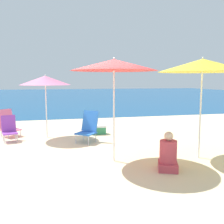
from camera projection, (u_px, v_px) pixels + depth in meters
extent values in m
plane|color=beige|center=(83.00, 159.00, 5.73)|extent=(60.00, 60.00, 0.00)
cube|color=navy|center=(59.00, 95.00, 30.91)|extent=(60.00, 40.00, 0.01)
cylinder|color=white|center=(200.00, 116.00, 5.73)|extent=(0.04, 0.04, 1.99)
cone|color=yellow|center=(203.00, 65.00, 5.58)|extent=(2.00, 2.00, 0.30)
sphere|color=white|center=(203.00, 58.00, 5.56)|extent=(0.04, 0.04, 0.04)
cylinder|color=white|center=(114.00, 117.00, 5.49)|extent=(0.04, 0.04, 2.01)
cone|color=red|center=(114.00, 65.00, 5.34)|extent=(1.89, 1.89, 0.24)
sphere|color=white|center=(114.00, 58.00, 5.33)|extent=(0.04, 0.04, 0.04)
cylinder|color=white|center=(46.00, 111.00, 7.85)|extent=(0.04, 0.04, 1.66)
cone|color=pink|center=(45.00, 80.00, 7.73)|extent=(1.57, 1.57, 0.29)
sphere|color=white|center=(45.00, 75.00, 7.71)|extent=(0.04, 0.04, 0.04)
cylinder|color=silver|center=(76.00, 139.00, 7.15)|extent=(0.02, 0.02, 0.26)
cylinder|color=silver|center=(89.00, 141.00, 6.96)|extent=(0.02, 0.02, 0.26)
cylinder|color=silver|center=(84.00, 136.00, 7.51)|extent=(0.02, 0.02, 0.26)
cylinder|color=silver|center=(96.00, 138.00, 7.33)|extent=(0.02, 0.02, 0.26)
cube|color=blue|center=(86.00, 133.00, 7.22)|extent=(0.69, 0.69, 0.04)
cube|color=blue|center=(90.00, 121.00, 7.39)|extent=(0.51, 0.47, 0.61)
cylinder|color=silver|center=(5.00, 140.00, 7.13)|extent=(0.02, 0.02, 0.24)
cylinder|color=silver|center=(17.00, 138.00, 7.29)|extent=(0.02, 0.02, 0.24)
cylinder|color=silver|center=(3.00, 137.00, 7.45)|extent=(0.02, 0.02, 0.24)
cylinder|color=silver|center=(15.00, 136.00, 7.61)|extent=(0.02, 0.02, 0.24)
cube|color=purple|center=(10.00, 133.00, 7.35)|extent=(0.51, 0.53, 0.04)
cube|color=purple|center=(9.00, 123.00, 7.51)|extent=(0.43, 0.25, 0.48)
cylinder|color=silver|center=(9.00, 135.00, 7.74)|extent=(0.02, 0.02, 0.20)
cylinder|color=silver|center=(21.00, 133.00, 8.07)|extent=(0.02, 0.02, 0.20)
cylinder|color=silver|center=(1.00, 134.00, 7.99)|extent=(0.02, 0.02, 0.20)
cylinder|color=silver|center=(13.00, 132.00, 8.32)|extent=(0.02, 0.02, 0.20)
cube|color=pink|center=(11.00, 130.00, 8.02)|extent=(0.70, 0.70, 0.04)
cube|color=pink|center=(6.00, 119.00, 8.12)|extent=(0.50, 0.46, 0.62)
cube|color=#BF3F4C|center=(168.00, 166.00, 5.04)|extent=(0.52, 0.56, 0.16)
cylinder|color=#BF3F4C|center=(168.00, 152.00, 5.00)|extent=(0.34, 0.34, 0.45)
sphere|color=beige|center=(169.00, 136.00, 4.96)|extent=(0.18, 0.18, 0.18)
cube|color=#338C59|center=(98.00, 131.00, 8.39)|extent=(0.49, 0.28, 0.24)
cube|color=white|center=(98.00, 126.00, 8.37)|extent=(0.51, 0.29, 0.06)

